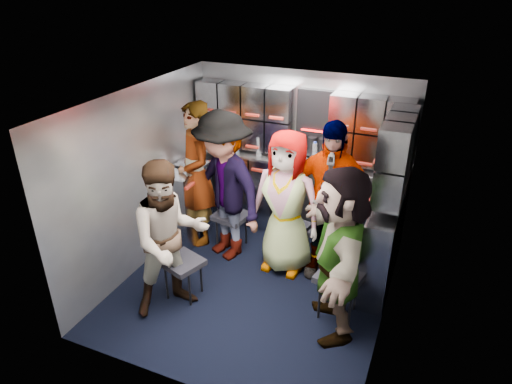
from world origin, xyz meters
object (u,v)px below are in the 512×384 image
at_px(jump_seat_center, 290,228).
at_px(attendant_standing, 196,175).
at_px(jump_seat_mid_left, 231,218).
at_px(jump_seat_near_right, 340,279).
at_px(jump_seat_mid_right, 329,234).
at_px(attendant_arc_c, 286,203).
at_px(attendant_arc_b, 224,187).
at_px(attendant_arc_a, 170,239).
at_px(attendant_arc_e, 339,253).
at_px(attendant_arc_d, 328,202).
at_px(jump_seat_near_left, 183,264).

height_order(jump_seat_center, attendant_standing, attendant_standing).
relative_size(jump_seat_mid_left, jump_seat_center, 0.97).
height_order(jump_seat_mid_left, jump_seat_center, jump_seat_center).
xyz_separation_m(jump_seat_center, jump_seat_near_right, (0.78, -0.76, 0.02)).
distance_m(jump_seat_mid_right, attendant_arc_c, 0.68).
xyz_separation_m(jump_seat_mid_left, attendant_arc_b, (0.00, -0.18, 0.50)).
height_order(jump_seat_near_right, attendant_arc_a, attendant_arc_a).
bearing_deg(attendant_standing, attendant_arc_e, 19.64).
bearing_deg(attendant_arc_d, jump_seat_near_left, -144.09).
distance_m(attendant_arc_a, attendant_arc_e, 1.63).
xyz_separation_m(jump_seat_mid_right, attendant_arc_b, (-1.22, -0.28, 0.50)).
distance_m(attendant_arc_a, attendant_arc_c, 1.37).
bearing_deg(attendant_arc_d, jump_seat_near_right, -65.86).
bearing_deg(attendant_arc_e, jump_seat_center, -162.28).
height_order(jump_seat_center, attendant_arc_c, attendant_arc_c).
relative_size(attendant_arc_a, attendant_arc_c, 0.97).
xyz_separation_m(jump_seat_center, attendant_arc_d, (0.45, -0.11, 0.50)).
height_order(jump_seat_near_left, jump_seat_mid_left, jump_seat_mid_left).
bearing_deg(jump_seat_center, attendant_arc_b, -164.97).
bearing_deg(attendant_standing, jump_seat_mid_left, 44.12).
height_order(jump_seat_near_left, attendant_standing, attendant_standing).
height_order(jump_seat_near_right, attendant_arc_b, attendant_arc_b).
height_order(jump_seat_near_left, jump_seat_mid_right, jump_seat_mid_right).
bearing_deg(attendant_standing, jump_seat_center, 45.25).
distance_m(jump_seat_center, jump_seat_near_right, 1.08).
height_order(jump_seat_near_left, attendant_arc_b, attendant_arc_b).
bearing_deg(jump_seat_mid_right, jump_seat_near_left, -137.12).
xyz_separation_m(attendant_standing, attendant_arc_c, (1.23, -0.15, -0.07)).
height_order(jump_seat_near_left, jump_seat_near_right, jump_seat_near_right).
relative_size(jump_seat_center, jump_seat_near_right, 0.96).
bearing_deg(attendant_arc_a, jump_seat_near_left, 40.73).
distance_m(jump_seat_mid_right, attendant_arc_a, 1.90).
bearing_deg(attendant_arc_a, attendant_arc_e, -36.88).
height_order(attendant_arc_a, attendant_arc_b, attendant_arc_b).
height_order(attendant_arc_b, attendant_arc_d, attendant_arc_d).
relative_size(jump_seat_mid_left, attendant_arc_e, 0.27).
distance_m(jump_seat_near_left, jump_seat_mid_left, 1.08).
bearing_deg(jump_seat_near_left, attendant_arc_c, 48.68).
xyz_separation_m(attendant_arc_b, attendant_arc_e, (1.54, -0.73, -0.05)).
bearing_deg(attendant_arc_c, attendant_arc_d, 12.70).
distance_m(jump_seat_near_right, attendant_arc_d, 0.87).
bearing_deg(jump_seat_near_left, attendant_arc_e, 6.07).
relative_size(attendant_standing, attendant_arc_d, 0.99).
height_order(attendant_arc_c, attendant_arc_e, attendant_arc_e).
relative_size(jump_seat_center, attendant_arc_d, 0.26).
distance_m(jump_seat_center, attendant_standing, 1.33).
xyz_separation_m(attendant_arc_b, attendant_arc_c, (0.76, 0.03, -0.07)).
distance_m(attendant_arc_a, attendant_arc_b, 1.08).
relative_size(jump_seat_center, attendant_standing, 0.26).
bearing_deg(jump_seat_mid_right, attendant_arc_e, -72.29).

